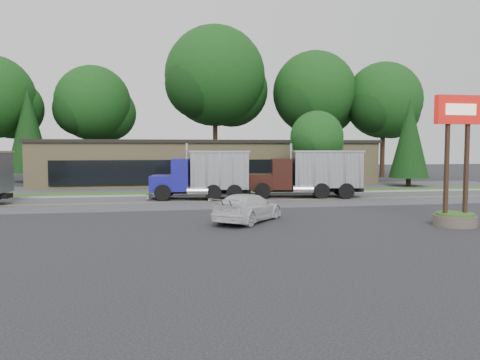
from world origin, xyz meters
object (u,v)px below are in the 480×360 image
(dump_truck_blue, at_px, (206,173))
(rally_car, at_px, (248,208))
(bilo_sign, at_px, (456,182))
(dump_truck_maroon, at_px, (311,172))

(dump_truck_blue, relative_size, rally_car, 1.51)
(bilo_sign, distance_m, dump_truck_blue, 16.44)
(bilo_sign, xyz_separation_m, rally_car, (-9.14, 2.86, -1.34))
(rally_car, bearing_deg, dump_truck_blue, -46.26)
(rally_car, bearing_deg, dump_truck_maroon, -84.76)
(dump_truck_blue, xyz_separation_m, rally_car, (0.94, -10.12, -1.12))
(dump_truck_blue, distance_m, rally_car, 10.22)
(dump_truck_blue, distance_m, dump_truck_maroon, 7.54)
(bilo_sign, distance_m, rally_car, 9.67)
(dump_truck_maroon, distance_m, rally_car, 12.12)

